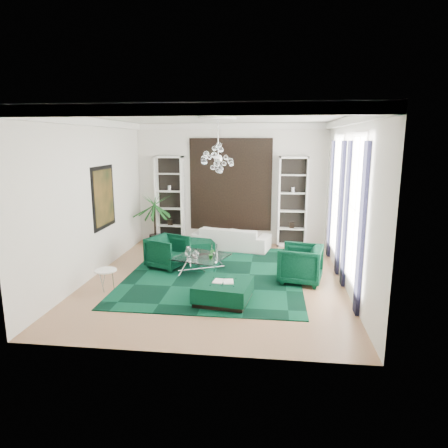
# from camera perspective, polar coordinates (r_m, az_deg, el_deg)

# --- Properties ---
(floor) EXTENTS (6.00, 7.00, 0.02)m
(floor) POSITION_cam_1_polar(r_m,az_deg,el_deg) (9.76, -1.17, -7.84)
(floor) COLOR #A57A57
(floor) RESTS_ON ground
(ceiling) EXTENTS (6.00, 7.00, 0.02)m
(ceiling) POSITION_cam_1_polar(r_m,az_deg,el_deg) (9.20, -1.27, 15.17)
(ceiling) COLOR white
(ceiling) RESTS_ON ground
(wall_back) EXTENTS (6.00, 0.02, 3.80)m
(wall_back) POSITION_cam_1_polar(r_m,az_deg,el_deg) (12.74, 0.98, 5.66)
(wall_back) COLOR silver
(wall_back) RESTS_ON ground
(wall_front) EXTENTS (6.00, 0.02, 3.80)m
(wall_front) POSITION_cam_1_polar(r_m,az_deg,el_deg) (5.89, -5.96, -1.75)
(wall_front) COLOR silver
(wall_front) RESTS_ON ground
(wall_left) EXTENTS (0.02, 7.00, 3.80)m
(wall_left) POSITION_cam_1_polar(r_m,az_deg,el_deg) (10.15, -18.33, 3.45)
(wall_left) COLOR silver
(wall_left) RESTS_ON ground
(wall_right) EXTENTS (0.02, 7.00, 3.80)m
(wall_right) POSITION_cam_1_polar(r_m,az_deg,el_deg) (9.36, 17.38, 2.85)
(wall_right) COLOR silver
(wall_right) RESTS_ON ground
(crown_molding) EXTENTS (6.00, 7.00, 0.18)m
(crown_molding) POSITION_cam_1_polar(r_m,az_deg,el_deg) (9.19, -1.27, 14.49)
(crown_molding) COLOR white
(crown_molding) RESTS_ON ceiling
(ceiling_medallion) EXTENTS (0.90, 0.90, 0.05)m
(ceiling_medallion) POSITION_cam_1_polar(r_m,az_deg,el_deg) (9.49, -1.01, 14.83)
(ceiling_medallion) COLOR white
(ceiling_medallion) RESTS_ON ceiling
(tapestry) EXTENTS (2.50, 0.06, 2.80)m
(tapestry) POSITION_cam_1_polar(r_m,az_deg,el_deg) (12.69, 0.96, 5.63)
(tapestry) COLOR black
(tapestry) RESTS_ON wall_back
(shelving_left) EXTENTS (0.90, 0.38, 2.80)m
(shelving_left) POSITION_cam_1_polar(r_m,az_deg,el_deg) (12.95, -7.75, 3.42)
(shelving_left) COLOR white
(shelving_left) RESTS_ON floor
(shelving_right) EXTENTS (0.90, 0.38, 2.80)m
(shelving_right) POSITION_cam_1_polar(r_m,az_deg,el_deg) (12.56, 9.77, 3.10)
(shelving_right) COLOR white
(shelving_right) RESTS_ON floor
(painting) EXTENTS (0.04, 1.30, 1.60)m
(painting) POSITION_cam_1_polar(r_m,az_deg,el_deg) (10.68, -16.77, 3.67)
(painting) COLOR black
(painting) RESTS_ON wall_left
(window_near) EXTENTS (0.03, 1.10, 2.90)m
(window_near) POSITION_cam_1_polar(r_m,az_deg,el_deg) (8.48, 18.32, 1.90)
(window_near) COLOR white
(window_near) RESTS_ON wall_right
(curtain_near_a) EXTENTS (0.07, 0.30, 3.25)m
(curtain_near_a) POSITION_cam_1_polar(r_m,az_deg,el_deg) (7.77, 19.06, -0.90)
(curtain_near_a) COLOR black
(curtain_near_a) RESTS_ON floor
(curtain_near_b) EXTENTS (0.07, 0.30, 3.25)m
(curtain_near_b) POSITION_cam_1_polar(r_m,az_deg,el_deg) (9.27, 17.08, 1.22)
(curtain_near_b) COLOR black
(curtain_near_b) RESTS_ON floor
(window_far) EXTENTS (0.03, 1.10, 2.90)m
(window_far) POSITION_cam_1_polar(r_m,az_deg,el_deg) (10.82, 15.86, 4.09)
(window_far) COLOR white
(window_far) RESTS_ON wall_right
(curtain_far_a) EXTENTS (0.07, 0.30, 3.25)m
(curtain_far_a) POSITION_cam_1_polar(r_m,az_deg,el_deg) (10.09, 16.26, 2.09)
(curtain_far_a) COLOR black
(curtain_far_a) RESTS_ON floor
(curtain_far_b) EXTENTS (0.07, 0.30, 3.25)m
(curtain_far_b) POSITION_cam_1_polar(r_m,az_deg,el_deg) (11.61, 15.03, 3.40)
(curtain_far_b) COLOR black
(curtain_far_b) RESTS_ON floor
(rug) EXTENTS (4.20, 5.00, 0.02)m
(rug) POSITION_cam_1_polar(r_m,az_deg,el_deg) (10.09, -1.28, -7.05)
(rug) COLOR black
(rug) RESTS_ON floor
(sofa) EXTENTS (2.46, 1.37, 0.68)m
(sofa) POSITION_cam_1_polar(r_m,az_deg,el_deg) (12.26, 1.07, -2.01)
(sofa) COLOR silver
(sofa) RESTS_ON floor
(armchair_left) EXTENTS (1.19, 1.17, 0.83)m
(armchair_left) POSITION_cam_1_polar(r_m,az_deg,el_deg) (10.56, -8.02, -3.99)
(armchair_left) COLOR black
(armchair_left) RESTS_ON floor
(armchair_right) EXTENTS (1.15, 1.13, 0.89)m
(armchair_right) POSITION_cam_1_polar(r_m,az_deg,el_deg) (9.55, 10.84, -5.64)
(armchair_right) COLOR black
(armchair_right) RESTS_ON floor
(coffee_table) EXTENTS (1.50, 1.50, 0.40)m
(coffee_table) POSITION_cam_1_polar(r_m,az_deg,el_deg) (10.21, -3.23, -5.70)
(coffee_table) COLOR white
(coffee_table) RESTS_ON floor
(ottoman_side) EXTENTS (1.14, 1.14, 0.39)m
(ottoman_side) POSITION_cam_1_polar(r_m,az_deg,el_deg) (11.84, -3.79, -3.27)
(ottoman_side) COLOR black
(ottoman_side) RESTS_ON floor
(ottoman_front) EXTENTS (1.22, 1.22, 0.43)m
(ottoman_front) POSITION_cam_1_polar(r_m,az_deg,el_deg) (8.36, -0.07, -9.64)
(ottoman_front) COLOR black
(ottoman_front) RESTS_ON floor
(book) EXTENTS (0.43, 0.28, 0.03)m
(book) POSITION_cam_1_polar(r_m,az_deg,el_deg) (8.27, -0.07, -8.15)
(book) COLOR white
(book) RESTS_ON ottoman_front
(side_table) EXTENTS (0.57, 0.57, 0.46)m
(side_table) POSITION_cam_1_polar(r_m,az_deg,el_deg) (9.33, -16.48, -7.71)
(side_table) COLOR white
(side_table) RESTS_ON floor
(palm) EXTENTS (1.46, 1.46, 2.13)m
(palm) POSITION_cam_1_polar(r_m,az_deg,el_deg) (12.65, -9.88, 1.62)
(palm) COLOR #1B571F
(palm) RESTS_ON floor
(chandelier) EXTENTS (1.03, 1.03, 0.74)m
(chandelier) POSITION_cam_1_polar(r_m,az_deg,el_deg) (9.42, -0.82, 9.25)
(chandelier) COLOR white
(chandelier) RESTS_ON ceiling
(table_plant) EXTENTS (0.15, 0.12, 0.27)m
(table_plant) POSITION_cam_1_polar(r_m,az_deg,el_deg) (9.83, -1.81, -4.33)
(table_plant) COLOR #1B571F
(table_plant) RESTS_ON coffee_table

